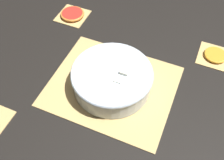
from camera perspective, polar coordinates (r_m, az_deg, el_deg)
ground_plane at (r=0.90m, az=0.00°, el=-1.35°), size 6.00×6.00×0.00m
bamboo_mat_center at (r=0.90m, az=0.00°, el=-1.24°), size 0.42×0.35×0.01m
coaster_mat_near_left at (r=1.06m, az=21.48°, el=4.81°), size 0.12×0.12×0.01m
coaster_mat_near_right at (r=1.17m, az=-8.57°, el=13.70°), size 0.12×0.12×0.01m
fruit_salad_bowl at (r=0.86m, az=0.05°, el=0.50°), size 0.27×0.27×0.08m
orange_slice_whole at (r=1.05m, az=21.61°, el=5.10°), size 0.08×0.08×0.01m
grapefruit_slice at (r=1.16m, az=-8.62°, el=14.04°), size 0.10×0.10×0.01m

